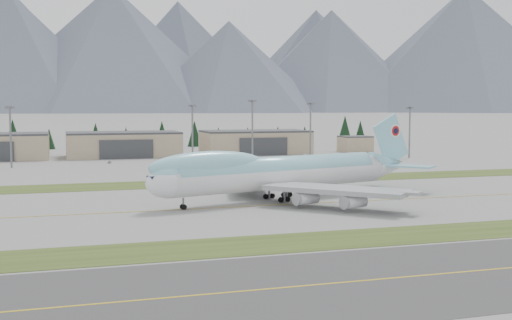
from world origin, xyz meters
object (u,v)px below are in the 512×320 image
object	(u,v)px
boeing_747_freighter	(279,172)
service_vehicle_a	(109,163)
hangar_center	(123,144)
hangar_right	(255,142)
service_vehicle_c	(304,156)
service_vehicle_b	(185,162)

from	to	relation	value
boeing_747_freighter	service_vehicle_a	bearing A→B (deg)	89.37
boeing_747_freighter	hangar_center	distance (m)	144.73
hangar_center	hangar_right	size ratio (longest dim) A/B	1.00
hangar_center	service_vehicle_c	size ratio (longest dim) A/B	11.63
service_vehicle_b	service_vehicle_a	bearing A→B (deg)	99.42
hangar_right	service_vehicle_b	distance (m)	51.80
service_vehicle_c	service_vehicle_b	bearing A→B (deg)	-152.46
hangar_center	service_vehicle_b	world-z (taller)	hangar_center
boeing_747_freighter	service_vehicle_a	xyz separation A→B (m)	(-30.85, 111.61, -6.62)
hangar_center	service_vehicle_c	world-z (taller)	hangar_center
boeing_747_freighter	hangar_center	size ratio (longest dim) A/B	1.59
boeing_747_freighter	service_vehicle_a	world-z (taller)	boeing_747_freighter
hangar_center	service_vehicle_b	distance (m)	39.72
hangar_center	hangar_right	world-z (taller)	same
hangar_right	service_vehicle_c	size ratio (longest dim) A/B	11.63
boeing_747_freighter	service_vehicle_c	bearing A→B (deg)	50.10
boeing_747_freighter	hangar_right	size ratio (longest dim) A/B	1.59
hangar_center	service_vehicle_b	bearing A→B (deg)	-58.11
boeing_747_freighter	hangar_right	world-z (taller)	boeing_747_freighter
service_vehicle_c	hangar_center	bearing A→B (deg)	179.66
hangar_center	service_vehicle_c	xyz separation A→B (m)	(76.01, -21.80, -5.39)
hangar_right	service_vehicle_a	xyz separation A→B (m)	(-68.33, -31.35, -5.39)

